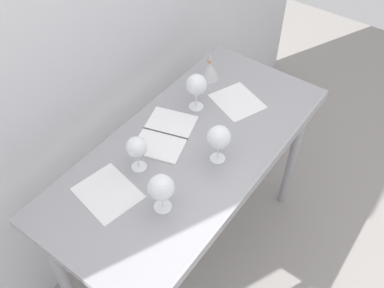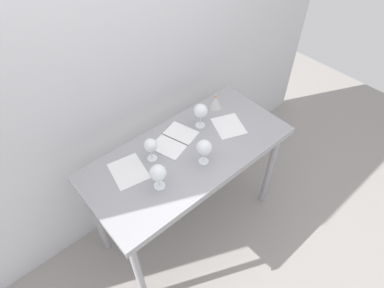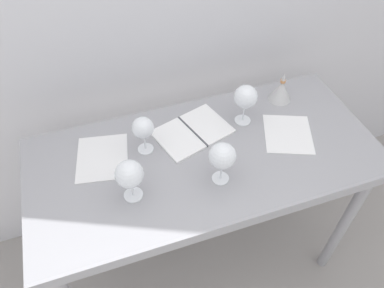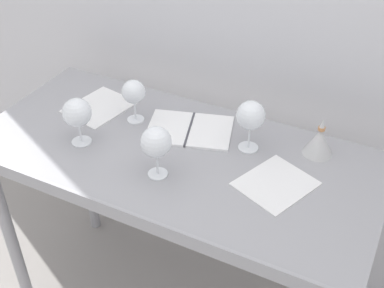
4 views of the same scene
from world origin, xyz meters
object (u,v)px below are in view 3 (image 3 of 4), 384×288
object	(u,v)px
wine_glass_near_left	(129,175)
tasting_sheet_lower	(102,157)
wine_glass_far_right	(246,98)
open_notebook	(192,132)
tasting_sheet_upper	(288,134)
decanter_funnel	(281,90)
wine_glass_far_left	(143,129)
wine_glass_near_center	(222,157)

from	to	relation	value
wine_glass_near_left	tasting_sheet_lower	distance (m)	0.26
wine_glass_far_right	open_notebook	size ratio (longest dim) A/B	0.52
wine_glass_near_left	tasting_sheet_upper	xyz separation A→B (m)	(0.68, 0.09, -0.12)
wine_glass_far_right	open_notebook	bearing A→B (deg)	179.08
tasting_sheet_lower	decanter_funnel	distance (m)	0.84
tasting_sheet_upper	decanter_funnel	world-z (taller)	decanter_funnel
wine_glass_near_left	wine_glass_far_right	distance (m)	0.58
wine_glass_far_left	wine_glass_near_left	size ratio (longest dim) A/B	0.96
wine_glass_near_left	open_notebook	world-z (taller)	wine_glass_near_left
wine_glass_near_left	wine_glass_near_center	bearing A→B (deg)	-5.55
open_notebook	decanter_funnel	distance (m)	0.46
decanter_funnel	tasting_sheet_lower	bearing A→B (deg)	-173.49
wine_glass_far_left	open_notebook	distance (m)	0.24
wine_glass_far_right	tasting_sheet_upper	distance (m)	0.24
decanter_funnel	wine_glass_near_center	bearing A→B (deg)	-141.47
wine_glass_near_left	open_notebook	size ratio (longest dim) A/B	0.49
wine_glass_far_left	open_notebook	bearing A→B (deg)	8.32
tasting_sheet_lower	wine_glass_far_right	bearing A→B (deg)	12.19
wine_glass_far_right	tasting_sheet_lower	world-z (taller)	wine_glass_far_right
decanter_funnel	tasting_sheet_upper	bearing A→B (deg)	-108.79
decanter_funnel	wine_glass_near_left	bearing A→B (deg)	-157.68
wine_glass_far_left	tasting_sheet_lower	bearing A→B (deg)	176.19
wine_glass_near_left	wine_glass_far_right	size ratio (longest dim) A/B	0.94
open_notebook	wine_glass_near_left	bearing A→B (deg)	-159.61
open_notebook	tasting_sheet_lower	distance (m)	0.38
wine_glass_far_left	wine_glass_far_right	xyz separation A→B (m)	(0.44, 0.03, 0.01)
open_notebook	tasting_sheet_upper	world-z (taller)	open_notebook
decanter_funnel	wine_glass_far_left	bearing A→B (deg)	-170.82
wine_glass_near_left	tasting_sheet_upper	bearing A→B (deg)	7.86
wine_glass_far_left	tasting_sheet_lower	xyz separation A→B (m)	(-0.17, 0.01, -0.12)
wine_glass_far_left	tasting_sheet_lower	distance (m)	0.21
wine_glass_far_left	tasting_sheet_upper	world-z (taller)	wine_glass_far_left
wine_glass_far_right	open_notebook	distance (m)	0.26
tasting_sheet_upper	wine_glass_near_center	bearing A→B (deg)	-138.38
wine_glass_far_right	tasting_sheet_lower	size ratio (longest dim) A/B	0.78
wine_glass_near_center	decanter_funnel	bearing A→B (deg)	38.53
wine_glass_far_right	open_notebook	world-z (taller)	wine_glass_far_right
tasting_sheet_lower	decanter_funnel	size ratio (longest dim) A/B	1.67
tasting_sheet_lower	wine_glass_far_left	bearing A→B (deg)	6.94
open_notebook	decanter_funnel	size ratio (longest dim) A/B	2.48
wine_glass_near_left	tasting_sheet_upper	size ratio (longest dim) A/B	0.77
wine_glass_far_left	decanter_funnel	distance (m)	0.67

